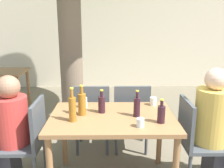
% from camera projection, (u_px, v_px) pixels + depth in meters
% --- Properties ---
extents(cafe_building_wall, '(10.00, 0.08, 2.80)m').
position_uv_depth(cafe_building_wall, '(110.00, 31.00, 6.09)').
color(cafe_building_wall, beige).
rests_on(cafe_building_wall, ground_plane).
extents(dining_table_front, '(1.24, 0.84, 0.76)m').
position_uv_depth(dining_table_front, '(112.00, 125.00, 2.50)').
color(dining_table_front, '#996B42').
rests_on(dining_table_front, ground_plane).
extents(patio_chair_0, '(0.44, 0.44, 0.92)m').
position_uv_depth(patio_chair_0, '(28.00, 138.00, 2.53)').
color(patio_chair_0, '#474C51').
rests_on(patio_chair_0, ground_plane).
extents(patio_chair_1, '(0.44, 0.44, 0.92)m').
position_uv_depth(patio_chair_1, '(196.00, 137.00, 2.55)').
color(patio_chair_1, '#474C51').
rests_on(patio_chair_1, ground_plane).
extents(patio_chair_2, '(0.44, 0.44, 0.92)m').
position_uv_depth(patio_chair_2, '(92.00, 114.00, 3.17)').
color(patio_chair_2, '#474C51').
rests_on(patio_chair_2, ground_plane).
extents(patio_chair_3, '(0.44, 0.44, 0.92)m').
position_uv_depth(patio_chair_3, '(131.00, 114.00, 3.17)').
color(patio_chair_3, '#474C51').
rests_on(patio_chair_3, ground_plane).
extents(person_seated_0, '(0.56, 0.33, 1.18)m').
position_uv_depth(person_seated_0, '(5.00, 138.00, 2.53)').
color(person_seated_0, '#383842').
rests_on(person_seated_0, ground_plane).
extents(person_seated_1, '(0.57, 0.35, 1.24)m').
position_uv_depth(person_seated_1, '(219.00, 134.00, 2.54)').
color(person_seated_1, '#383842').
rests_on(person_seated_1, ground_plane).
extents(wine_bottle_0, '(0.07, 0.07, 0.24)m').
position_uv_depth(wine_bottle_0, '(102.00, 104.00, 2.55)').
color(wine_bottle_0, '#331923').
rests_on(wine_bottle_0, dining_table_front).
extents(wine_bottle_1, '(0.07, 0.07, 0.27)m').
position_uv_depth(wine_bottle_1, '(137.00, 106.00, 2.45)').
color(wine_bottle_1, '#331923').
rests_on(wine_bottle_1, dining_table_front).
extents(amber_bottle_2, '(0.07, 0.07, 0.33)m').
position_uv_depth(amber_bottle_2, '(72.00, 108.00, 2.32)').
color(amber_bottle_2, '#9E661E').
rests_on(amber_bottle_2, dining_table_front).
extents(amber_bottle_3, '(0.08, 0.08, 0.31)m').
position_uv_depth(amber_bottle_3, '(82.00, 103.00, 2.48)').
color(amber_bottle_3, '#9E661E').
rests_on(amber_bottle_3, dining_table_front).
extents(wine_bottle_4, '(0.07, 0.07, 0.23)m').
position_uv_depth(wine_bottle_4, '(161.00, 114.00, 2.30)').
color(wine_bottle_4, '#331923').
rests_on(wine_bottle_4, dining_table_front).
extents(drinking_glass_0, '(0.06, 0.06, 0.11)m').
position_uv_depth(drinking_glass_0, '(84.00, 103.00, 2.70)').
color(drinking_glass_0, silver).
rests_on(drinking_glass_0, dining_table_front).
extents(drinking_glass_1, '(0.07, 0.07, 0.08)m').
position_uv_depth(drinking_glass_1, '(140.00, 123.00, 2.22)').
color(drinking_glass_1, silver).
rests_on(drinking_glass_1, dining_table_front).
extents(drinking_glass_2, '(0.08, 0.08, 0.09)m').
position_uv_depth(drinking_glass_2, '(153.00, 101.00, 2.78)').
color(drinking_glass_2, silver).
rests_on(drinking_glass_2, dining_table_front).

